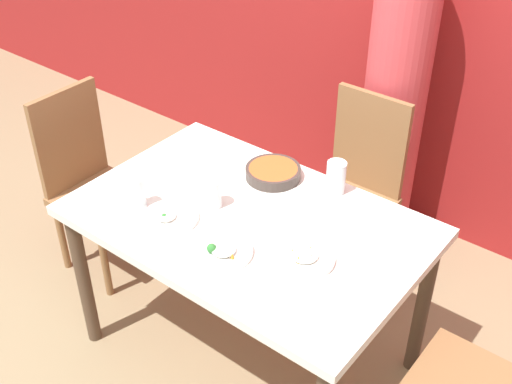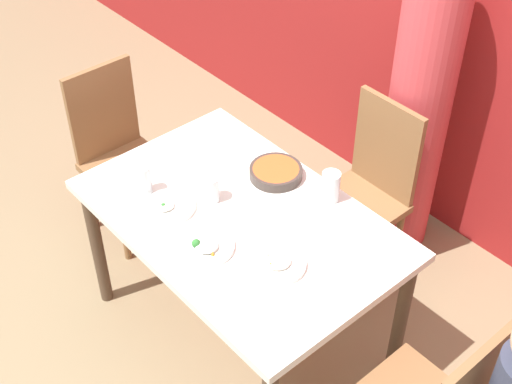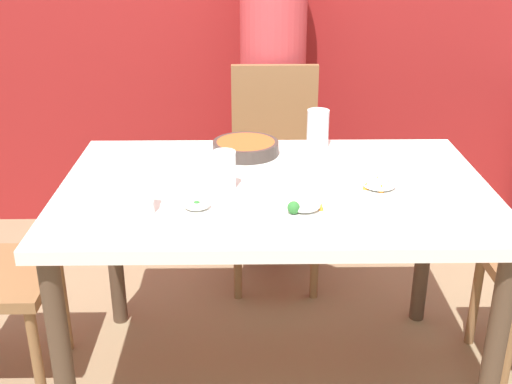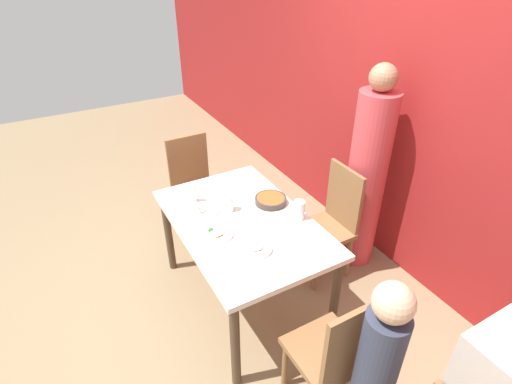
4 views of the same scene
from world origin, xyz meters
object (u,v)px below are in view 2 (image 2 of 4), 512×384
bowl_curry (276,172)px  person_adult (418,112)px  plate_rice_adult (206,246)px  chair_adult_spot (368,188)px  glass_water_tall (211,189)px

bowl_curry → person_adult: bearing=81.1°
person_adult → plate_rice_adult: bearing=-88.9°
bowl_curry → chair_adult_spot: bearing=75.7°
chair_adult_spot → person_adult: person_adult is taller
chair_adult_spot → bowl_curry: bearing=-104.3°
person_adult → glass_water_tall: 1.14m
plate_rice_adult → glass_water_tall: (-0.22, 0.20, 0.05)m
plate_rice_adult → chair_adult_spot: bearing=91.4°
bowl_curry → glass_water_tall: (-0.07, -0.31, 0.03)m
plate_rice_adult → glass_water_tall: size_ratio=1.91×
person_adult → glass_water_tall: bearing=-99.7°
person_adult → plate_rice_adult: person_adult is taller
person_adult → bowl_curry: bearing=-98.9°
person_adult → chair_adult_spot: bearing=-90.0°
chair_adult_spot → glass_water_tall: chair_adult_spot is taller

